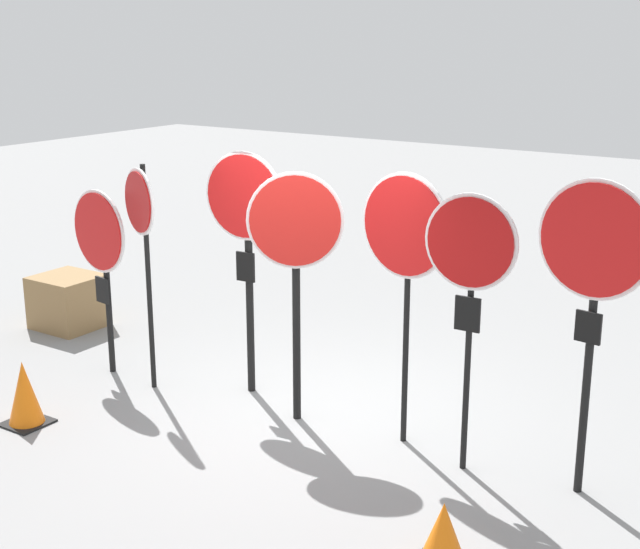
{
  "coord_description": "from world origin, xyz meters",
  "views": [
    {
      "loc": [
        4.52,
        -6.58,
        3.67
      ],
      "look_at": [
        0.13,
        0.0,
        1.48
      ],
      "focal_mm": 50.0,
      "sensor_mm": 36.0,
      "label": 1
    }
  ],
  "objects": [
    {
      "name": "stop_sign_4",
      "position": [
        0.98,
        0.05,
        1.91
      ],
      "size": [
        0.92,
        0.19,
        2.5
      ],
      "rotation": [
        0.0,
        0.0,
        -0.17
      ],
      "color": "black",
      "rests_on": "ground"
    },
    {
      "name": "storage_crate",
      "position": [
        -4.11,
        0.62,
        0.33
      ],
      "size": [
        0.78,
        0.73,
        0.67
      ],
      "color": "olive",
      "rests_on": "ground"
    },
    {
      "name": "stop_sign_1",
      "position": [
        -1.84,
        -0.28,
        1.8
      ],
      "size": [
        0.64,
        0.29,
        2.38
      ],
      "rotation": [
        0.0,
        0.0,
        -0.39
      ],
      "color": "black",
      "rests_on": "ground"
    },
    {
      "name": "traffic_cone_0",
      "position": [
        2.19,
        -1.53,
        0.25
      ],
      "size": [
        0.43,
        0.43,
        0.51
      ],
      "color": "black",
      "rests_on": "ground"
    },
    {
      "name": "stop_sign_3",
      "position": [
        -0.08,
        -0.08,
        1.75
      ],
      "size": [
        0.79,
        0.48,
        2.43
      ],
      "rotation": [
        0.0,
        0.0,
        0.53
      ],
      "color": "black",
      "rests_on": "ground"
    },
    {
      "name": "ground_plane",
      "position": [
        0.0,
        0.0,
        0.0
      ],
      "size": [
        40.0,
        40.0,
        0.0
      ],
      "primitive_type": "plane",
      "color": "gray"
    },
    {
      "name": "stop_sign_0",
      "position": [
        -2.53,
        -0.22,
        1.46
      ],
      "size": [
        0.89,
        0.18,
        2.05
      ],
      "rotation": [
        0.0,
        0.0,
        -0.16
      ],
      "color": "black",
      "rests_on": "ground"
    },
    {
      "name": "stop_sign_6",
      "position": [
        2.62,
        0.03,
        1.92
      ],
      "size": [
        0.93,
        0.18,
        2.6
      ],
      "rotation": [
        0.0,
        0.0,
        -0.14
      ],
      "color": "black",
      "rests_on": "ground"
    },
    {
      "name": "stop_sign_5",
      "position": [
        1.68,
        -0.13,
        1.84
      ],
      "size": [
        0.8,
        0.12,
        2.42
      ],
      "rotation": [
        0.0,
        0.0,
        0.03
      ],
      "color": "black",
      "rests_on": "ground"
    },
    {
      "name": "traffic_cone_1",
      "position": [
        -2.2,
        -1.59,
        0.31
      ],
      "size": [
        0.4,
        0.4,
        0.64
      ],
      "color": "black",
      "rests_on": "ground"
    },
    {
      "name": "stop_sign_2",
      "position": [
        -0.9,
        0.21,
        1.81
      ],
      "size": [
        0.89,
        0.17,
        2.52
      ],
      "rotation": [
        0.0,
        0.0,
        0.08
      ],
      "color": "black",
      "rests_on": "ground"
    }
  ]
}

